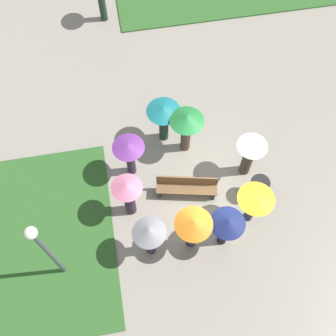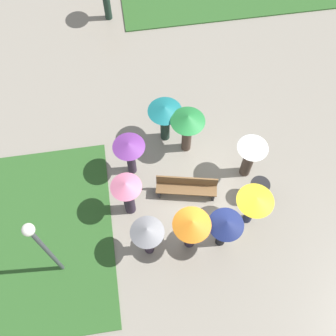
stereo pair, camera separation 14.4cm
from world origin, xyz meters
name	(u,v)px [view 2 (the right image)]	position (x,y,z in m)	size (l,w,h in m)	color
ground_plane	(206,200)	(0.00, 0.00, 0.00)	(90.00, 90.00, 0.00)	gray
park_bench	(187,186)	(-0.63, 0.37, 0.48)	(2.03, 0.83, 0.90)	brown
lamp_post	(42,244)	(-4.80, -1.58, 2.48)	(0.32, 0.32, 3.79)	#474C51
trash_bin	(258,190)	(1.64, -0.10, 0.45)	(0.63, 0.63, 0.90)	#232326
crowd_person_purple	(130,151)	(-2.30, 1.48, 1.33)	(1.03, 1.03, 1.79)	#2D2333
crowd_person_white	(251,153)	(1.48, 0.83, 1.31)	(0.97, 0.97, 1.91)	#47382D
crowd_person_navy	(225,227)	(0.15, -1.47, 1.42)	(1.04, 1.04, 1.85)	black
crowd_person_orange	(191,227)	(-0.83, -1.37, 1.53)	(1.11, 1.11, 1.99)	#2D2333
crowd_person_pink	(127,193)	(-2.52, 0.05, 1.34)	(0.94, 0.94, 1.98)	#2D2333
crowd_person_green	(188,124)	(-0.34, 2.09, 1.48)	(1.13, 1.13, 1.95)	#47382D
crowd_person_yellow	(254,203)	(1.16, -0.86, 1.39)	(1.12, 1.12, 1.76)	#282D47
crowd_person_grey	(147,234)	(-2.09, -1.39, 1.47)	(0.98, 0.98, 1.96)	#2D2333
crowd_person_teal	(165,115)	(-1.00, 2.63, 1.38)	(1.13, 1.13, 1.82)	#1E3328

